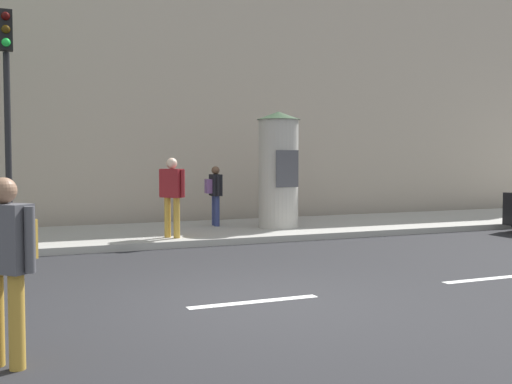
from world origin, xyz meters
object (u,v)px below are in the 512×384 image
(pedestrian_in_dark_shirt, at_px, (284,186))
(pedestrian_with_bag, at_px, (172,190))
(traffic_light, at_px, (7,90))
(poster_column, at_px, (278,169))
(pedestrian_in_red_top, at_px, (7,254))
(pedestrian_tallest, at_px, (215,190))

(pedestrian_in_dark_shirt, height_order, pedestrian_with_bag, pedestrian_with_bag)
(traffic_light, height_order, poster_column, traffic_light)
(poster_column, xyz_separation_m, pedestrian_in_dark_shirt, (1.00, 1.76, -0.52))
(traffic_light, bearing_deg, poster_column, 11.76)
(poster_column, relative_size, pedestrian_in_red_top, 1.71)
(pedestrian_tallest, bearing_deg, pedestrian_in_dark_shirt, 18.29)
(poster_column, height_order, pedestrian_with_bag, poster_column)
(poster_column, bearing_deg, pedestrian_with_bag, -162.80)
(pedestrian_in_dark_shirt, relative_size, pedestrian_with_bag, 0.94)
(pedestrian_in_red_top, height_order, pedestrian_with_bag, pedestrian_with_bag)
(poster_column, bearing_deg, traffic_light, -168.24)
(pedestrian_in_red_top, bearing_deg, pedestrian_in_dark_shirt, 52.95)
(pedestrian_in_red_top, distance_m, pedestrian_with_bag, 7.81)
(pedestrian_in_red_top, bearing_deg, pedestrian_with_bag, 64.48)
(pedestrian_tallest, bearing_deg, pedestrian_with_bag, -130.56)
(poster_column, bearing_deg, pedestrian_in_dark_shirt, 60.48)
(pedestrian_in_red_top, distance_m, pedestrian_in_dark_shirt, 12.20)
(pedestrian_with_bag, bearing_deg, traffic_light, -173.39)
(poster_column, relative_size, pedestrian_with_bag, 1.66)
(pedestrian_tallest, xyz_separation_m, pedestrian_in_dark_shirt, (2.35, 0.78, 0.04))
(poster_column, relative_size, pedestrian_in_dark_shirt, 1.77)
(poster_column, xyz_separation_m, pedestrian_in_red_top, (-6.35, -7.97, -0.60))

